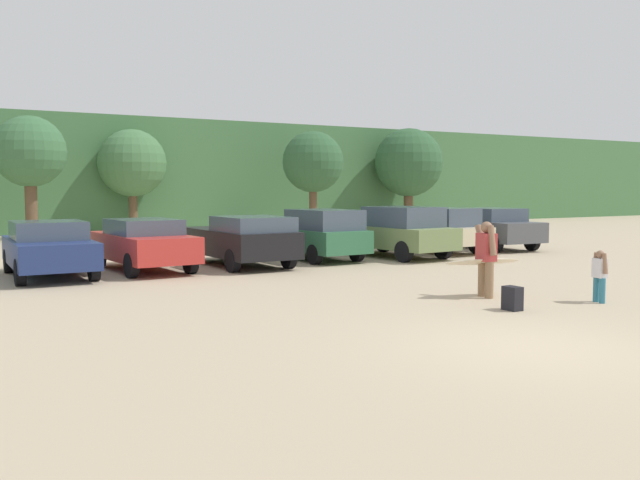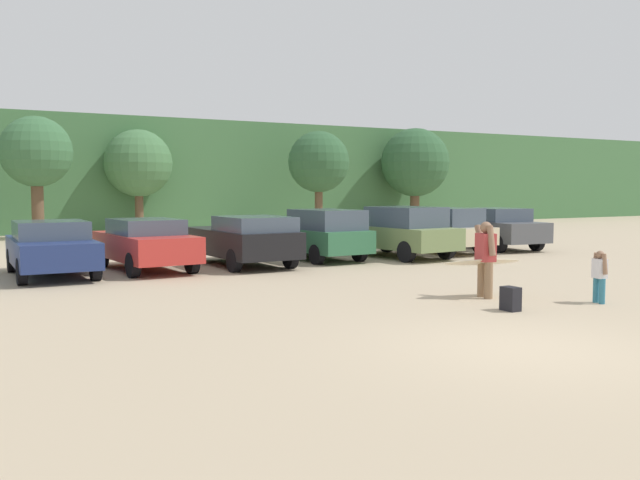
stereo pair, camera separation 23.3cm
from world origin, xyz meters
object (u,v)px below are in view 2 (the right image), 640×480
at_px(parked_car_olive_green, 399,231).
at_px(backpack_dropped, 511,299).
at_px(surfboard_cream, 482,262).
at_px(parked_car_dark_gray, 493,227).
at_px(person_adult, 485,255).
at_px(person_child, 600,274).
at_px(parked_car_champagne, 439,229).
at_px(parked_car_red, 145,243).
at_px(parked_car_black, 244,239).
at_px(parked_car_navy, 51,247).
at_px(parked_car_forest_green, 317,234).

bearing_deg(parked_car_olive_green, backpack_dropped, 151.41).
xyz_separation_m(parked_car_olive_green, surfboard_cream, (-3.33, -7.54, -0.12)).
relative_size(parked_car_dark_gray, person_adult, 2.79).
height_order(person_child, backpack_dropped, person_child).
bearing_deg(parked_car_champagne, person_adult, 142.54).
height_order(parked_car_dark_gray, surfboard_cream, parked_car_dark_gray).
xyz_separation_m(parked_car_olive_green, parked_car_dark_gray, (4.95, 0.84, -0.05)).
xyz_separation_m(parked_car_red, parked_car_black, (2.80, -0.35, 0.02)).
bearing_deg(parked_car_navy, parked_car_champagne, -87.90).
bearing_deg(parked_car_champagne, parked_car_navy, 87.58).
bearing_deg(parked_car_dark_gray, parked_car_black, 97.80).
relative_size(parked_car_navy, parked_car_red, 1.00).
bearing_deg(parked_car_black, parked_car_navy, 85.81).
xyz_separation_m(parked_car_champagne, person_adult, (-5.62, -8.39, 0.07)).
xyz_separation_m(parked_car_black, parked_car_olive_green, (5.43, -0.20, 0.07)).
height_order(parked_car_forest_green, person_child, parked_car_forest_green).
bearing_deg(parked_car_black, surfboard_cream, -166.18).
xyz_separation_m(parked_car_black, surfboard_cream, (2.10, -7.75, -0.05)).
relative_size(parked_car_olive_green, surfboard_cream, 2.57).
height_order(parked_car_navy, parked_car_red, parked_car_navy).
height_order(parked_car_champagne, surfboard_cream, parked_car_champagne).
distance_m(parked_car_champagne, person_adult, 10.10).
bearing_deg(parked_car_olive_green, parked_car_dark_gray, -85.11).
relative_size(parked_car_olive_green, backpack_dropped, 10.25).
height_order(parked_car_olive_green, person_child, parked_car_olive_green).
bearing_deg(surfboard_cream, parked_car_dark_gray, -121.51).
xyz_separation_m(parked_car_black, backpack_dropped, (1.43, -9.24, -0.56)).
relative_size(parked_car_forest_green, surfboard_cream, 2.52).
xyz_separation_m(parked_car_forest_green, person_adult, (-0.66, -8.37, 0.08)).
distance_m(parked_car_champagne, parked_car_dark_gray, 2.68).
bearing_deg(parked_car_black, parked_car_champagne, -87.38).
bearing_deg(surfboard_cream, backpack_dropped, 79.06).
height_order(parked_car_forest_green, parked_car_dark_gray, parked_car_forest_green).
distance_m(parked_car_olive_green, parked_car_champagne, 2.40).
relative_size(parked_car_navy, parked_car_olive_green, 0.94).
xyz_separation_m(parked_car_black, parked_car_forest_green, (2.74, 0.51, 0.03)).
bearing_deg(parked_car_black, parked_car_olive_green, -93.49).
height_order(parked_car_red, person_child, parked_car_red).
xyz_separation_m(parked_car_red, surfboard_cream, (4.90, -8.09, -0.03)).
bearing_deg(parked_car_red, parked_car_navy, 88.37).
bearing_deg(parked_car_dark_gray, parked_car_navy, 95.66).
height_order(parked_car_red, parked_car_champagne, parked_car_champagne).
bearing_deg(backpack_dropped, parked_car_champagne, 57.31).
relative_size(parked_car_champagne, person_adult, 2.82).
bearing_deg(surfboard_cream, parked_car_black, -61.69).
relative_size(parked_car_navy, parked_car_black, 0.97).
xyz_separation_m(parked_car_navy, parked_car_black, (5.27, -0.26, 0.03)).
relative_size(parked_car_navy, person_adult, 2.71).
relative_size(parked_car_forest_green, person_adult, 2.84).
bearing_deg(parked_car_champagne, parked_car_black, 90.34).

